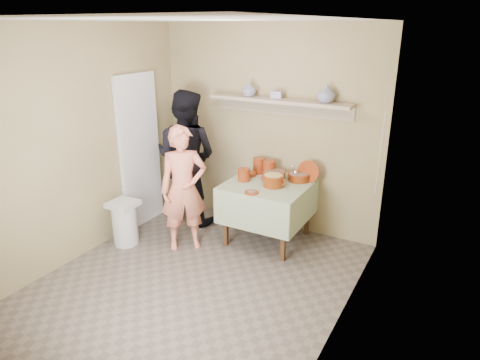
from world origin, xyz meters
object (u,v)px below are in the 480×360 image
Objects in this scene: trash_bin at (125,223)px; serving_table at (268,192)px; person_helper at (186,157)px; cazuela_rice at (273,180)px; person_cook at (184,189)px.

serving_table is at bearing 32.40° from trash_bin.
person_helper is 3.20× the size of trash_bin.
cazuela_rice is at bearing 28.74° from trash_bin.
cazuela_rice is 1.89m from trash_bin.
person_cook is 1.03m from serving_table.
person_helper is 1.26m from serving_table.
serving_table is (0.79, 0.64, -0.11)m from person_cook.
trash_bin is at bearing -151.26° from cazuela_rice.
trash_bin is (-0.69, -0.30, -0.47)m from person_cook.
cazuela_rice is at bearing -37.94° from serving_table.
person_helper reaches higher than serving_table.
person_helper is (-0.44, 0.67, 0.14)m from person_cook.
person_helper is 1.17m from trash_bin.
person_cook is at bearing -140.97° from serving_table.
person_helper is at bearing 75.44° from trash_bin.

